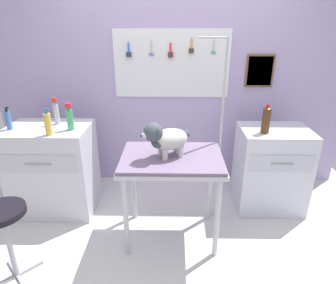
# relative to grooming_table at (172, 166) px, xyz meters

# --- Properties ---
(ground) EXTENTS (4.40, 4.00, 0.04)m
(ground) POSITION_rel_grooming_table_xyz_m (-0.02, -0.20, -0.74)
(ground) COLOR silver
(rear_wall_panel) EXTENTS (4.00, 0.11, 2.30)m
(rear_wall_panel) POSITION_rel_grooming_table_xyz_m (-0.01, 1.08, 0.44)
(rear_wall_panel) COLOR #AF9CCD
(rear_wall_panel) RESTS_ON ground
(grooming_table) EXTENTS (0.86, 0.62, 0.81)m
(grooming_table) POSITION_rel_grooming_table_xyz_m (0.00, 0.00, 0.00)
(grooming_table) COLOR #B7B7BC
(grooming_table) RESTS_ON ground
(grooming_arm) EXTENTS (0.30, 0.11, 1.74)m
(grooming_arm) POSITION_rel_grooming_table_xyz_m (0.44, 0.33, 0.09)
(grooming_arm) COLOR #B7B7BC
(grooming_arm) RESTS_ON ground
(dog) EXTENTS (0.42, 0.31, 0.31)m
(dog) POSITION_rel_grooming_table_xyz_m (-0.05, -0.02, 0.26)
(dog) COLOR silver
(dog) RESTS_ON grooming_table
(counter_left) EXTENTS (0.80, 0.58, 0.91)m
(counter_left) POSITION_rel_grooming_table_xyz_m (-1.21, 0.42, -0.27)
(counter_left) COLOR silver
(counter_left) RESTS_ON ground
(cabinet_right) EXTENTS (0.68, 0.54, 0.87)m
(cabinet_right) POSITION_rel_grooming_table_xyz_m (1.02, 0.50, -0.29)
(cabinet_right) COLOR silver
(cabinet_right) RESTS_ON ground
(stool) EXTENTS (0.33, 0.33, 0.63)m
(stool) POSITION_rel_grooming_table_xyz_m (-1.20, -0.51, -0.21)
(stool) COLOR #9E9EA3
(stool) RESTS_ON ground
(pump_bottle_white) EXTENTS (0.05, 0.05, 0.22)m
(pump_bottle_white) POSITION_rel_grooming_table_xyz_m (-1.53, 0.35, 0.28)
(pump_bottle_white) COLOR #4170B9
(pump_bottle_white) RESTS_ON counter_left
(spray_bottle_tall) EXTENTS (0.06, 0.06, 0.26)m
(spray_bottle_tall) POSITION_rel_grooming_table_xyz_m (-0.95, 0.36, 0.30)
(spray_bottle_tall) COLOR #43A369
(spray_bottle_tall) RESTS_ON counter_left
(conditioner_bottle) EXTENTS (0.05, 0.05, 0.26)m
(conditioner_bottle) POSITION_rel_grooming_table_xyz_m (-1.14, 0.52, 0.30)
(conditioner_bottle) COLOR #ADB6BA
(conditioner_bottle) RESTS_ON counter_left
(shampoo_bottle) EXTENTS (0.06, 0.06, 0.24)m
(shampoo_bottle) POSITION_rel_grooming_table_xyz_m (-1.10, 0.22, 0.29)
(shampoo_bottle) COLOR gold
(shampoo_bottle) RESTS_ON counter_left
(soda_bottle) EXTENTS (0.08, 0.08, 0.28)m
(soda_bottle) POSITION_rel_grooming_table_xyz_m (0.88, 0.41, 0.28)
(soda_bottle) COLOR #4D3018
(soda_bottle) RESTS_ON cabinet_right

